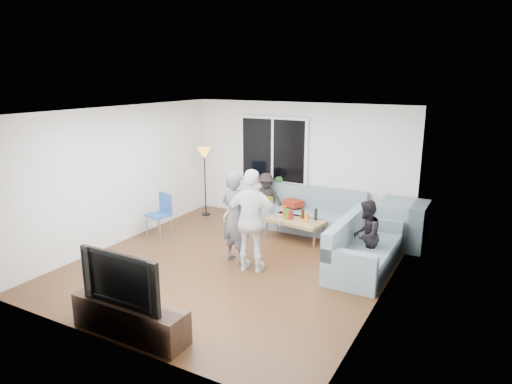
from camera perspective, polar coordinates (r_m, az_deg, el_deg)
The scene contains 32 objects.
floor at distance 7.91m, azimuth -2.75°, elevation -9.11°, with size 5.00×5.50×0.04m, color #56351C.
ceiling at distance 7.27m, azimuth -3.01°, elevation 10.33°, with size 5.00×5.50×0.04m, color white.
wall_back at distance 9.89m, azimuth 5.53°, elevation 3.67°, with size 5.00×0.04×2.60m, color silver.
wall_front at distance 5.42m, azimuth -18.39°, elevation -6.16°, with size 5.00×0.04×2.60m, color silver.
wall_left at distance 9.02m, azimuth -16.67°, elevation 2.08°, with size 0.04×5.50×2.60m, color silver.
wall_right at distance 6.57m, azimuth 16.25°, elevation -2.40°, with size 0.04×5.50×2.60m, color silver.
window_frame at distance 10.02m, azimuth 2.22°, elevation 5.32°, with size 1.62×0.06×1.47m, color white.
window_glass at distance 9.99m, azimuth 2.11°, elevation 5.29°, with size 1.50×0.02×1.35m, color black.
window_mullion at distance 9.98m, azimuth 2.09°, elevation 5.28°, with size 0.05×0.03×1.35m, color white.
radiator at distance 10.26m, azimuth 2.05°, elevation -1.56°, with size 1.30×0.12×0.62m, color silver.
potted_plant at distance 10.04m, azimuth 2.84°, elevation 1.01°, with size 0.21×0.17×0.38m, color #2D6227.
vase at distance 10.26m, azimuth 0.53°, elevation 0.77°, with size 0.18×0.18×0.19m, color silver.
sofa_back_section at distance 9.49m, azimuth 6.56°, elevation -2.26°, with size 2.30×0.85×0.85m, color slate, non-canonical shape.
sofa_right_section at distance 7.77m, azimuth 13.63°, elevation -6.43°, with size 0.85×2.00×0.85m, color slate, non-canonical shape.
sofa_corner at distance 8.99m, azimuth 17.97°, elevation -3.85°, with size 0.85×0.85×0.85m, color slate.
cushion_yellow at distance 9.88m, azimuth 0.77°, elevation -0.98°, with size 0.38×0.32×0.14m, color orange.
cushion_red at distance 9.65m, azimuth 4.77°, elevation -1.40°, with size 0.36×0.30×0.13m, color maroon.
coffee_table at distance 8.99m, azimuth 4.96°, elevation -4.70°, with size 1.10×0.60×0.40m, color #AC8353.
pitcher at distance 8.94m, azimuth 4.16°, elevation -2.86°, with size 0.17×0.17×0.17m, color maroon.
side_chair at distance 9.26m, azimuth -12.17°, elevation -2.90°, with size 0.40×0.40×0.86m, color #244A9D, non-canonical shape.
floor_lamp at distance 10.41m, azimuth -6.43°, elevation 1.26°, with size 0.32×0.32×1.56m, color #FFA730, non-canonical shape.
player_left at distance 7.74m, azimuth -2.63°, elevation -3.16°, with size 0.58×0.38×1.60m, color #494A4E.
player_right at distance 7.33m, azimuth -0.46°, elevation -3.70°, with size 1.00×0.42×1.71m, color silver.
spectator_right at distance 7.69m, azimuth 13.66°, elevation -5.32°, with size 0.58×0.45×1.18m, color black.
spectator_back at distance 9.88m, azimuth 1.28°, elevation -0.73°, with size 0.71×0.41×1.10m, color black.
tv_console at distance 6.03m, azimuth -15.57°, elevation -15.08°, with size 1.60×0.40×0.44m, color #37281B.
television at distance 5.78m, azimuth -15.95°, elevation -10.21°, with size 1.19×0.16×0.69m, color black.
bottle_d at distance 8.73m, azimuth 6.41°, elevation -3.19°, with size 0.07×0.07×0.21m, color orange.
bottle_b at distance 8.88m, azimuth 3.98°, elevation -2.83°, with size 0.08×0.08×0.21m, color #1B9724.
bottle_c at distance 8.98m, azimuth 5.91°, elevation -2.74°, with size 0.07×0.07×0.19m, color black.
bottle_e at distance 8.91m, azimuth 7.55°, elevation -2.81°, with size 0.07×0.07×0.23m, color black.
bottle_a at distance 9.09m, azimuth 3.63°, elevation -2.39°, with size 0.07×0.07×0.22m, color #BF510B.
Camera 1 is at (3.80, -6.18, 3.14)m, focal length 31.76 mm.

